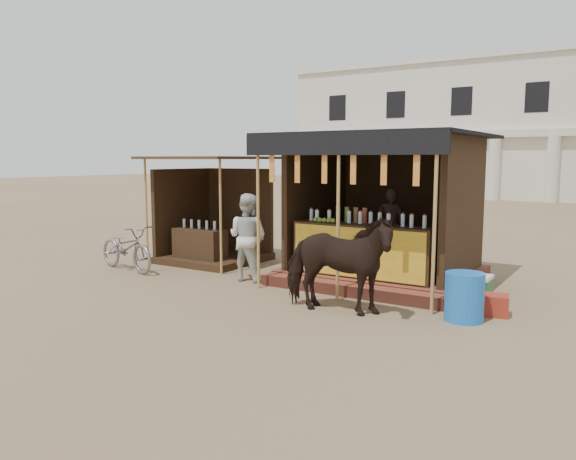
% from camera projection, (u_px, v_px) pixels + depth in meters
% --- Properties ---
extents(ground, '(120.00, 120.00, 0.00)m').
position_uv_depth(ground, '(232.00, 313.00, 8.55)').
color(ground, '#846B4C').
rests_on(ground, ground).
extents(main_stall, '(3.60, 3.61, 2.78)m').
position_uv_depth(main_stall, '(382.00, 228.00, 10.69)').
color(main_stall, brown).
rests_on(main_stall, ground).
extents(secondary_stall, '(2.40, 2.40, 2.38)m').
position_uv_depth(secondary_stall, '(210.00, 224.00, 12.83)').
color(secondary_stall, '#362113').
rests_on(secondary_stall, ground).
extents(cow, '(1.91, 1.07, 1.53)m').
position_uv_depth(cow, '(337.00, 264.00, 8.42)').
color(cow, black).
rests_on(cow, ground).
extents(motorbike, '(1.91, 0.96, 0.96)m').
position_uv_depth(motorbike, '(126.00, 248.00, 11.73)').
color(motorbike, gray).
rests_on(motorbike, ground).
extents(bystander, '(0.84, 0.67, 1.68)m').
position_uv_depth(bystander, '(248.00, 237.00, 10.74)').
color(bystander, silver).
rests_on(bystander, ground).
extents(blue_barrel, '(0.65, 0.65, 0.71)m').
position_uv_depth(blue_barrel, '(464.00, 297.00, 8.09)').
color(blue_barrel, blue).
rests_on(blue_barrel, ground).
extents(red_crate, '(0.45, 0.43, 0.31)m').
position_uv_depth(red_crate, '(495.00, 305.00, 8.38)').
color(red_crate, maroon).
rests_on(red_crate, ground).
extents(cooler, '(0.64, 0.44, 0.46)m').
position_uv_depth(cooler, '(470.00, 288.00, 9.16)').
color(cooler, '#16662E').
rests_on(cooler, ground).
extents(background_building, '(26.00, 7.45, 8.18)m').
position_uv_depth(background_building, '(509.00, 131.00, 34.18)').
color(background_building, silver).
rests_on(background_building, ground).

